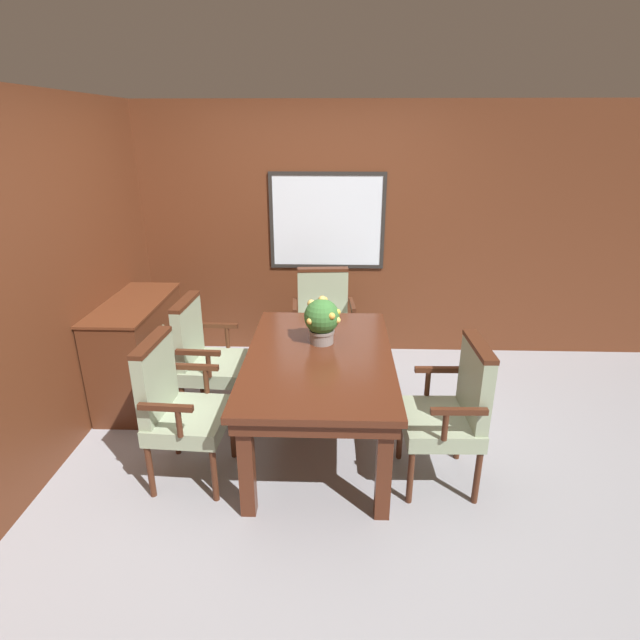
{
  "coord_description": "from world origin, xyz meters",
  "views": [
    {
      "loc": [
        0.2,
        -3.09,
        2.22
      ],
      "look_at": [
        0.08,
        0.2,
        0.93
      ],
      "focal_mm": 28.0,
      "sensor_mm": 36.0,
      "label": 1
    }
  ],
  "objects_px": {
    "dining_table": "(319,367)",
    "potted_plant": "(322,319)",
    "chair_left_far": "(205,354)",
    "sideboard_cabinet": "(139,350)",
    "chair_right_near": "(453,408)",
    "chair_left_near": "(177,404)",
    "chair_head_far": "(323,318)"
  },
  "relations": [
    {
      "from": "dining_table",
      "to": "potted_plant",
      "type": "relative_size",
      "value": 4.75
    },
    {
      "from": "dining_table",
      "to": "potted_plant",
      "type": "bearing_deg",
      "value": 86.89
    },
    {
      "from": "chair_left_far",
      "to": "sideboard_cabinet",
      "type": "bearing_deg",
      "value": 68.76
    },
    {
      "from": "chair_right_near",
      "to": "chair_left_near",
      "type": "bearing_deg",
      "value": -91.03
    },
    {
      "from": "chair_left_far",
      "to": "chair_left_near",
      "type": "bearing_deg",
      "value": -176.19
    },
    {
      "from": "chair_head_far",
      "to": "dining_table",
      "type": "bearing_deg",
      "value": -94.18
    },
    {
      "from": "dining_table",
      "to": "chair_left_far",
      "type": "bearing_deg",
      "value": 157.78
    },
    {
      "from": "chair_right_near",
      "to": "potted_plant",
      "type": "xyz_separation_m",
      "value": [
        -0.85,
        0.58,
        0.37
      ]
    },
    {
      "from": "chair_right_near",
      "to": "chair_left_far",
      "type": "distance_m",
      "value": 1.92
    },
    {
      "from": "chair_left_near",
      "to": "sideboard_cabinet",
      "type": "height_order",
      "value": "chair_left_near"
    },
    {
      "from": "chair_head_far",
      "to": "chair_left_far",
      "type": "bearing_deg",
      "value": -141.89
    },
    {
      "from": "chair_left_far",
      "to": "potted_plant",
      "type": "height_order",
      "value": "potted_plant"
    },
    {
      "from": "chair_head_far",
      "to": "chair_right_near",
      "type": "relative_size",
      "value": 1.0
    },
    {
      "from": "chair_head_far",
      "to": "chair_left_near",
      "type": "bearing_deg",
      "value": -123.85
    },
    {
      "from": "chair_left_far",
      "to": "dining_table",
      "type": "bearing_deg",
      "value": -109.15
    },
    {
      "from": "dining_table",
      "to": "sideboard_cabinet",
      "type": "bearing_deg",
      "value": 156.91
    },
    {
      "from": "chair_head_far",
      "to": "sideboard_cabinet",
      "type": "bearing_deg",
      "value": -165.38
    },
    {
      "from": "dining_table",
      "to": "chair_left_near",
      "type": "height_order",
      "value": "chair_left_near"
    },
    {
      "from": "dining_table",
      "to": "chair_head_far",
      "type": "relative_size",
      "value": 1.67
    },
    {
      "from": "potted_plant",
      "to": "chair_left_far",
      "type": "bearing_deg",
      "value": 169.94
    },
    {
      "from": "chair_left_far",
      "to": "potted_plant",
      "type": "bearing_deg",
      "value": -97.0
    },
    {
      "from": "chair_right_near",
      "to": "dining_table",
      "type": "bearing_deg",
      "value": -114.75
    },
    {
      "from": "chair_left_far",
      "to": "chair_right_near",
      "type": "bearing_deg",
      "value": -109.65
    },
    {
      "from": "chair_left_near",
      "to": "sideboard_cabinet",
      "type": "relative_size",
      "value": 0.9
    },
    {
      "from": "chair_head_far",
      "to": "potted_plant",
      "type": "distance_m",
      "value": 1.06
    },
    {
      "from": "chair_head_far",
      "to": "chair_left_far",
      "type": "relative_size",
      "value": 1.0
    },
    {
      "from": "dining_table",
      "to": "chair_head_far",
      "type": "xyz_separation_m",
      "value": [
        -0.01,
        1.2,
        -0.09
      ]
    },
    {
      "from": "chair_left_near",
      "to": "chair_left_far",
      "type": "height_order",
      "value": "same"
    },
    {
      "from": "potted_plant",
      "to": "chair_head_far",
      "type": "bearing_deg",
      "value": 90.96
    },
    {
      "from": "chair_head_far",
      "to": "chair_right_near",
      "type": "distance_m",
      "value": 1.8
    },
    {
      "from": "chair_left_near",
      "to": "chair_right_near",
      "type": "bearing_deg",
      "value": -86.26
    },
    {
      "from": "dining_table",
      "to": "chair_head_far",
      "type": "distance_m",
      "value": 1.21
    }
  ]
}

